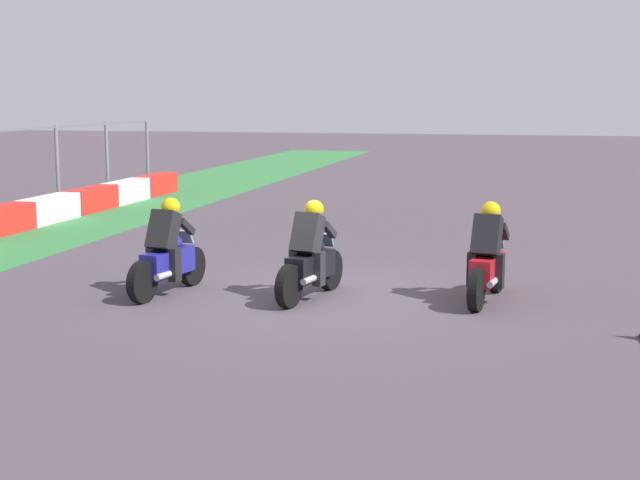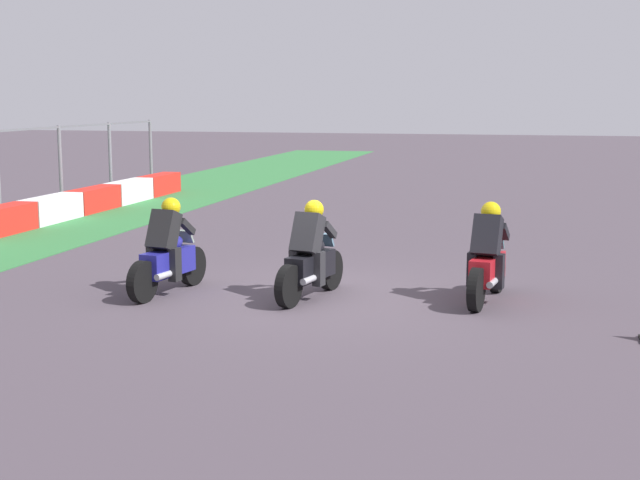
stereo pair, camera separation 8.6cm
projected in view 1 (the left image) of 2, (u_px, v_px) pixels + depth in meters
ground_plane at (322, 296)px, 13.86m from camera, size 120.00×120.00×0.00m
rider_lane_a at (488, 261)px, 13.43m from camera, size 2.04×0.60×1.51m
rider_lane_b at (311, 258)px, 13.62m from camera, size 2.02×0.64×1.51m
rider_lane_c at (168, 255)px, 13.94m from camera, size 2.03×0.61×1.51m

